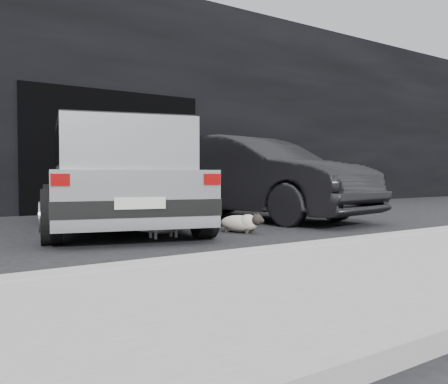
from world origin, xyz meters
TOP-DOWN VIEW (x-y plane):
  - ground at (0.00, 0.00)m, footprint 80.00×80.00m
  - building_facade at (1.00, 6.00)m, footprint 34.00×4.00m
  - garage_opening at (1.00, 3.99)m, footprint 4.00×0.10m
  - curb at (1.00, -2.60)m, footprint 18.00×0.25m
  - silver_hatchback at (-0.42, 0.70)m, footprint 2.97×4.54m
  - second_car at (2.29, 0.87)m, footprint 2.33×4.70m
  - cat_siamese at (0.80, -0.71)m, footprint 0.46×0.82m
  - cat_white at (-0.30, -0.55)m, footprint 0.75×0.27m

SIDE VIEW (x-z plane):
  - ground at x=0.00m, z-range 0.00..0.00m
  - curb at x=1.00m, z-range 0.00..0.12m
  - cat_siamese at x=0.80m, z-range -0.01..0.29m
  - cat_white at x=-0.30m, z-range 0.00..0.35m
  - second_car at x=2.29m, z-range 0.00..1.48m
  - silver_hatchback at x=-0.42m, z-range 0.07..1.62m
  - garage_opening at x=1.00m, z-range 0.00..2.60m
  - building_facade at x=1.00m, z-range 0.00..5.00m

